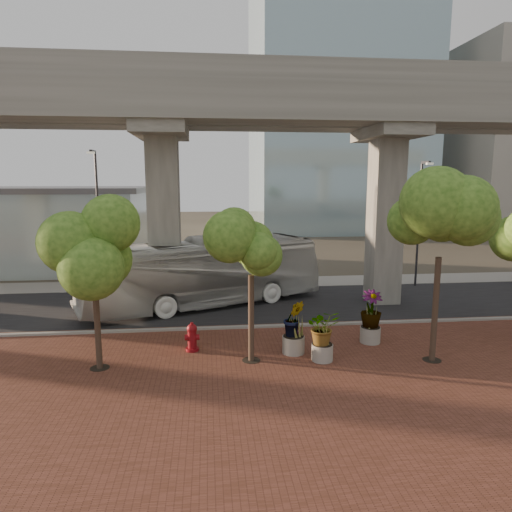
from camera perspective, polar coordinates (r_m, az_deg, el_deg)
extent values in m
plane|color=#3B362B|center=(23.57, 3.35, -7.41)|extent=(160.00, 160.00, 0.00)
cube|color=brown|center=(16.22, 8.14, -15.40)|extent=(70.00, 13.00, 0.06)
cube|color=black|center=(25.46, 2.62, -6.07)|extent=(90.00, 8.00, 0.04)
cube|color=gray|center=(21.67, 4.23, -8.72)|extent=(70.00, 0.25, 0.16)
cube|color=gray|center=(30.74, 1.07, -3.34)|extent=(90.00, 3.00, 0.06)
cube|color=#9B978D|center=(23.25, 3.45, 18.52)|extent=(72.00, 2.40, 1.80)
cube|color=#9B978D|center=(26.38, 2.25, 17.44)|extent=(72.00, 2.40, 1.80)
cube|color=#9B978D|center=(22.46, 3.98, 22.48)|extent=(72.00, 0.12, 1.00)
cube|color=#9B978D|center=(27.68, 1.92, 20.00)|extent=(72.00, 0.12, 1.00)
cube|color=#ADC4C6|center=(41.74, -29.01, 2.99)|extent=(22.00, 12.00, 6.00)
cube|color=#535459|center=(41.57, -29.35, 7.23)|extent=(23.00, 13.00, 0.40)
imported|color=silver|center=(24.98, -6.64, -2.10)|extent=(13.50, 7.97, 3.71)
cylinder|color=maroon|center=(18.88, -7.95, -11.45)|extent=(0.53, 0.53, 0.12)
cylinder|color=maroon|center=(18.73, -7.98, -10.24)|extent=(0.35, 0.35, 0.85)
sphere|color=maroon|center=(18.59, -8.01, -9.00)|extent=(0.41, 0.41, 0.41)
cylinder|color=maroon|center=(18.53, -8.03, -8.44)|extent=(0.12, 0.12, 0.15)
cylinder|color=maroon|center=(18.70, -7.99, -10.02)|extent=(0.59, 0.23, 0.23)
cylinder|color=#A09D91|center=(17.86, 8.27, -11.82)|extent=(0.82, 0.82, 0.63)
imported|color=#2F5817|center=(17.52, 8.35, -8.78)|extent=(1.81, 1.81, 1.36)
cylinder|color=gray|center=(20.10, 14.08, -9.51)|extent=(0.85, 0.85, 0.66)
imported|color=#2F5817|center=(19.77, 14.21, -6.44)|extent=(2.09, 2.09, 1.57)
cylinder|color=#A19C92|center=(18.44, 4.69, -10.96)|extent=(0.88, 0.88, 0.69)
imported|color=#2F5817|center=(18.09, 4.74, -7.77)|extent=(1.96, 1.96, 1.47)
cylinder|color=#4D382C|center=(17.49, -19.22, -8.03)|extent=(0.22, 0.22, 3.34)
cylinder|color=black|center=(18.05, -18.93, -13.08)|extent=(0.70, 0.70, 0.01)
cylinder|color=#4D382C|center=(17.22, -0.61, -7.80)|extent=(0.22, 0.22, 3.31)
cylinder|color=black|center=(17.78, -0.60, -12.89)|extent=(0.70, 0.70, 0.01)
cylinder|color=#4D382C|center=(18.42, 21.49, -6.26)|extent=(0.22, 0.22, 3.98)
cylinder|color=black|center=(19.02, 21.12, -12.02)|extent=(0.70, 0.70, 0.01)
cylinder|color=#29292D|center=(30.64, -19.06, 4.19)|extent=(0.15, 0.15, 8.52)
cube|color=#29292D|center=(30.07, -19.73, 12.20)|extent=(0.16, 1.07, 0.16)
cube|color=silver|center=(29.55, -19.97, 12.04)|extent=(0.43, 0.21, 0.13)
cylinder|color=#2D2D32|center=(30.98, 19.66, 3.62)|extent=(0.14, 0.14, 7.88)
cube|color=#2D2D32|center=(30.43, 20.48, 10.91)|extent=(0.15, 0.98, 0.15)
cube|color=silver|center=(29.98, 20.89, 10.73)|extent=(0.39, 0.20, 0.12)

